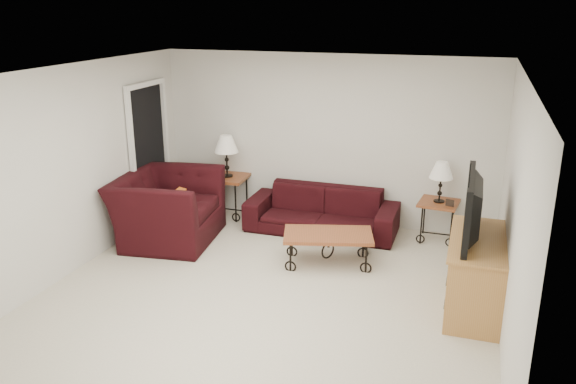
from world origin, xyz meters
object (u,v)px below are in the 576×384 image
Objects in this scene: television at (481,208)px; lamp_left at (227,156)px; side_table_right at (437,221)px; coffee_table at (328,249)px; sofa at (322,211)px; side_table_left at (228,196)px; armchair at (168,208)px; lamp_right at (441,182)px; tv_stand at (476,274)px; backpack at (366,234)px.

lamp_left is at bearing -116.40° from television.
side_table_right is 1.76m from coffee_table.
sofa is at bearing 109.12° from coffee_table.
armchair is (-0.40, -1.14, 0.15)m from side_table_left.
sofa is at bearing -173.65° from side_table_right.
lamp_right is 0.42× the size of tv_stand.
lamp_left is at bearing 147.24° from coffee_table.
armchair is (-3.57, -1.14, 0.18)m from side_table_right.
lamp_left is at bearing -26.49° from armchair.
tv_stand is (3.70, -1.83, -0.56)m from lamp_left.
lamp_right is 1.26m from backpack.
side_table_left is 1.39× the size of backpack.
sofa is 1.80× the size of television.
tv_stand is at bearing -73.70° from lamp_right.
armchair is at bearing -162.33° from lamp_right.
coffee_table is at bearing -97.52° from backpack.
tv_stand is at bearing -37.45° from sofa.
side_table_right is 0.42× the size of tv_stand.
television is at bearing -74.28° from side_table_right.
television reaches higher than armchair.
side_table_left reaches higher than backpack.
lamp_right is 1.87m from coffee_table.
tv_stand is (2.15, -1.65, 0.09)m from sofa.
tv_stand reaches higher than backpack.
lamp_right is at bearing 0.00° from lamp_left.
sofa is 1.56m from side_table_left.
side_table_right reaches higher than coffee_table.
coffee_table is at bearing -135.46° from side_table_right.
side_table_right is at bearing 0.00° from lamp_right.
sofa is at bearing -6.62° from lamp_left.
tv_stand is at bearing -73.70° from side_table_right.
lamp_right is 0.39× the size of armchair.
coffee_table is (-1.25, -1.23, -0.64)m from lamp_right.
lamp_right is 3.77m from armchair.
side_table_left reaches higher than sofa.
side_table_left is 4.19m from television.
armchair is at bearing -145.17° from backpack.
lamp_right is at bearing 6.35° from sofa.
coffee_table is at bearing -99.25° from armchair.
television reaches higher than sofa.
backpack is (-1.40, 1.19, -0.92)m from television.
side_table_left is at bearing -26.49° from armchair.
television is at bearing -74.28° from lamp_right.
side_table_right is at bearing 6.35° from sofa.
side_table_left is 2.37m from backpack.
side_table_left is at bearing -171.33° from backpack.
side_table_left is 0.45× the size of armchair.
lamp_left reaches higher than coffee_table.
armchair reaches higher than coffee_table.
lamp_right reaches higher than tv_stand.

